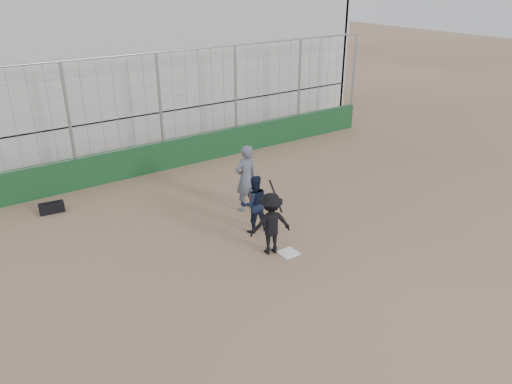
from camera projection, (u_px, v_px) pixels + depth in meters
ground at (288, 253)px, 12.32m from camera, size 90.00×90.00×0.00m
home_plate at (288, 253)px, 12.31m from camera, size 0.44×0.44×0.02m
backstop at (163, 143)px, 17.17m from camera, size 18.10×0.25×4.04m
bleachers at (106, 65)px, 20.08m from camera, size 20.25×6.70×6.98m
batter_at_plate at (271, 223)px, 12.07m from camera, size 1.14×0.86×1.75m
catcher_crouched at (254, 213)px, 13.15m from camera, size 0.86×0.71×1.09m
umpire at (246, 181)px, 14.23m from camera, size 0.75×0.52×1.77m
equipment_bag at (52, 208)px, 14.35m from camera, size 0.71×0.37×0.33m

